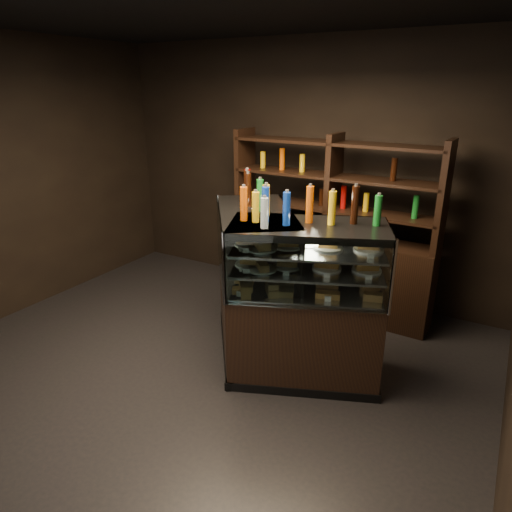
{
  "coord_description": "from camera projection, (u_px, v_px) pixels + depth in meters",
  "views": [
    {
      "loc": [
        2.27,
        -2.58,
        2.45
      ],
      "look_at": [
        0.43,
        0.63,
        1.07
      ],
      "focal_mm": 32.0,
      "sensor_mm": 36.0,
      "label": 1
    }
  ],
  "objects": [
    {
      "name": "ground",
      "position": [
        179.0,
        383.0,
        4.01
      ],
      "size": [
        5.0,
        5.0,
        0.0
      ],
      "primitive_type": "plane",
      "color": "black",
      "rests_on": "ground"
    },
    {
      "name": "room_shell",
      "position": [
        163.0,
        161.0,
        3.34
      ],
      "size": [
        5.02,
        5.02,
        3.01
      ],
      "color": "black",
      "rests_on": "ground"
    },
    {
      "name": "display_case",
      "position": [
        279.0,
        316.0,
        4.17
      ],
      "size": [
        1.96,
        1.44,
        1.43
      ],
      "rotation": [
        0.0,
        0.0,
        -0.28
      ],
      "color": "black",
      "rests_on": "ground"
    },
    {
      "name": "food_display",
      "position": [
        280.0,
        253.0,
        3.95
      ],
      "size": [
        1.62,
        1.06,
        0.44
      ],
      "color": "#CC8249",
      "rests_on": "display_case"
    },
    {
      "name": "bottles_top",
      "position": [
        281.0,
        201.0,
        3.79
      ],
      "size": [
        1.45,
        0.92,
        0.3
      ],
      "color": "#B20C0A",
      "rests_on": "display_case"
    },
    {
      "name": "potted_conifer",
      "position": [
        340.0,
        314.0,
        4.35
      ],
      "size": [
        0.34,
        0.34,
        0.72
      ],
      "rotation": [
        0.0,
        0.0,
        0.16
      ],
      "color": "black",
      "rests_on": "ground"
    },
    {
      "name": "back_shelving",
      "position": [
        329.0,
        259.0,
        5.2
      ],
      "size": [
        2.33,
        0.48,
        2.0
      ],
      "rotation": [
        0.0,
        0.0,
        -0.03
      ],
      "color": "black",
      "rests_on": "ground"
    }
  ]
}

